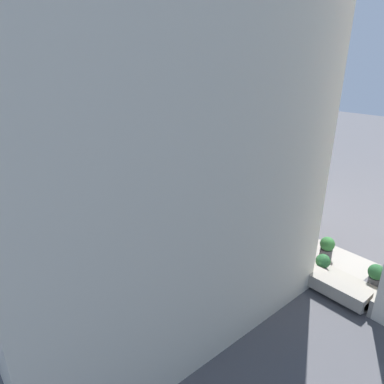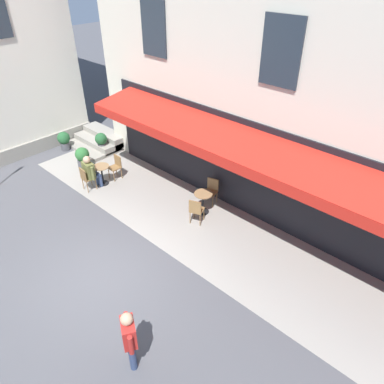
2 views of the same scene
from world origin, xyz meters
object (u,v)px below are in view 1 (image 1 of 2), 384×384
Objects in this scene: cafe_table_mid_terrace at (212,209)px; seated_companion_in_olive at (303,224)px; potted_plant_entrance_right at (322,264)px; cafe_chair_wicker_by_window at (217,204)px; cafe_chair_wicker_kerbside at (119,172)px; cafe_chair_wicker_near_door at (205,213)px; potted_plant_mid_terrace at (327,247)px; cafe_table_near_entrance at (128,171)px; cafe_chair_wicker_facing_street at (286,234)px; cafe_chair_wicker_corner_left at (128,153)px; cafe_chair_wicker_back_row at (114,156)px; cafe_chair_wicker_under_awning at (136,168)px; parked_car_silver at (251,156)px; cafe_chair_wicker_corner_right at (305,226)px; potted_plant_under_sign at (376,274)px; walking_pedestrian_in_red at (244,169)px; seated_patron_in_white at (134,167)px; cafe_table_far_end at (296,231)px; cafe_table_streetside at (121,155)px.

cafe_table_mid_terrace is 4.27m from seated_companion_in_olive.
cafe_chair_wicker_by_window is at bearing 172.33° from potted_plant_entrance_right.
cafe_chair_wicker_kerbside is 1.00× the size of cafe_chair_wicker_by_window.
cafe_chair_wicker_by_window is at bearing 107.83° from cafe_chair_wicker_near_door.
potted_plant_mid_terrace is at bearing 10.83° from cafe_table_mid_terrace.
cafe_chair_wicker_facing_street is at bearing 3.40° from cafe_table_near_entrance.
seated_companion_in_olive reaches higher than potted_plant_entrance_right.
cafe_chair_wicker_corner_left is 1.26m from cafe_chair_wicker_back_row.
potted_plant_entrance_right is (2.11, -0.83, -0.02)m from cafe_chair_wicker_facing_street.
cafe_chair_wicker_under_awning is 0.21× the size of parked_car_silver.
cafe_chair_wicker_kerbside is 8.13m from cafe_chair_wicker_near_door.
cafe_chair_wicker_under_awning is 1.00× the size of cafe_chair_wicker_corner_right.
seated_companion_in_olive is (15.44, -0.41, 0.16)m from cafe_chair_wicker_corner_left.
potted_plant_entrance_right is at bearing -3.38° from cafe_chair_wicker_back_row.
potted_plant_under_sign is 2.03m from potted_plant_mid_terrace.
seated_companion_in_olive is at bearing 5.38° from cafe_chair_wicker_under_awning.
potted_plant_mid_terrace is (16.82, 0.26, -0.07)m from cafe_chair_wicker_back_row.
cafe_chair_wicker_under_awning is 0.68× the size of seated_companion_in_olive.
walking_pedestrian_in_red is at bearing 25.20° from cafe_chair_wicker_back_row.
cafe_chair_wicker_under_awning is at bearing -173.59° from cafe_chair_wicker_corner_right.
parked_car_silver is (-4.77, 8.83, 0.16)m from cafe_chair_wicker_near_door.
cafe_table_mid_terrace is 11.42m from cafe_chair_wicker_back_row.
cafe_chair_wicker_near_door and cafe_chair_wicker_back_row have the same top height.
walking_pedestrian_in_red reaches higher than cafe_chair_wicker_kerbside.
cafe_chair_wicker_under_awning is 1.00× the size of cafe_chair_wicker_by_window.
cafe_chair_wicker_facing_street is 1.00× the size of potted_plant_entrance_right.
parked_car_silver is at bearing 141.36° from potted_plant_entrance_right.
cafe_chair_wicker_corner_left is at bearing 155.03° from seated_patron_in_white.
cafe_table_mid_terrace is 0.91× the size of potted_plant_under_sign.
potted_plant_entrance_right is (13.75, -0.14, 0.04)m from cafe_table_near_entrance.
seated_patron_in_white is at bearing 93.68° from cafe_table_near_entrance.
cafe_chair_wicker_facing_street is at bearing -0.74° from cafe_chair_wicker_back_row.
seated_companion_in_olive is at bearing -27.77° from walking_pedestrian_in_red.
cafe_chair_wicker_facing_street is (11.84, 1.29, 0.00)m from cafe_chair_wicker_kerbside.
cafe_chair_wicker_by_window and cafe_chair_wicker_facing_street have the same top height.
cafe_chair_wicker_by_window is at bearing -175.47° from potted_plant_mid_terrace.
cafe_table_far_end is (11.87, 1.92, -0.06)m from cafe_chair_wicker_kerbside.
cafe_table_near_entrance is 4.02m from cafe_table_streetside.
seated_companion_in_olive is 10.79m from parked_car_silver.
walking_pedestrian_in_red reaches higher than cafe_chair_wicker_under_awning.
cafe_chair_wicker_corner_left is at bearing 179.29° from cafe_chair_wicker_corner_right.
seated_companion_in_olive is at bearing 3.17° from cafe_chair_wicker_back_row.
cafe_chair_wicker_near_door is (0.16, -0.61, 0.06)m from cafe_table_mid_terrace.
potted_plant_mid_terrace is (-0.55, 1.28, -0.05)m from potted_plant_entrance_right.
potted_plant_entrance_right is (2.05, -1.87, -0.18)m from seated_companion_in_olive.
cafe_chair_wicker_near_door is at bearing -72.17° from cafe_chair_wicker_by_window.
cafe_table_streetside is at bearing -179.17° from seated_companion_in_olive.
seated_patron_in_white is 7.11m from walking_pedestrian_in_red.
seated_patron_in_white is 1.45× the size of potted_plant_entrance_right.
cafe_table_mid_terrace is 4.37m from cafe_chair_wicker_corner_right.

